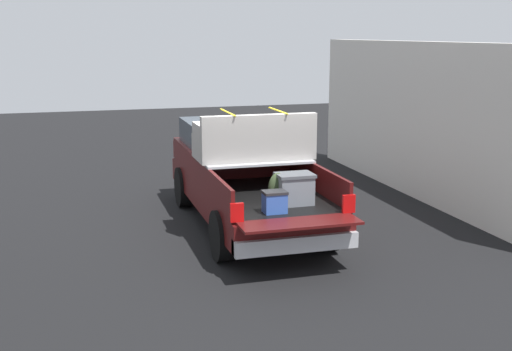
{
  "coord_description": "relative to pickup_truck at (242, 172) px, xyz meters",
  "views": [
    {
      "loc": [
        -11.42,
        3.16,
        3.57
      ],
      "look_at": [
        -0.6,
        0.0,
        1.1
      ],
      "focal_mm": 45.69,
      "sensor_mm": 36.0,
      "label": 1
    }
  ],
  "objects": [
    {
      "name": "building_facade",
      "position": [
        1.01,
        -4.29,
        0.73
      ],
      "size": [
        9.26,
        0.36,
        3.4
      ],
      "primitive_type": "cube",
      "color": "silver",
      "rests_on": "ground_plane"
    },
    {
      "name": "pickup_truck",
      "position": [
        0.0,
        0.0,
        0.0
      ],
      "size": [
        6.05,
        2.06,
        2.23
      ],
      "color": "#470F0F",
      "rests_on": "ground_plane"
    },
    {
      "name": "ground_plane",
      "position": [
        -0.35,
        0.0,
        -0.96
      ],
      "size": [
        40.0,
        40.0,
        0.0
      ],
      "primitive_type": "plane",
      "color": "black"
    }
  ]
}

